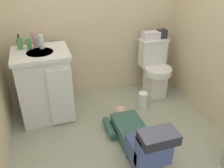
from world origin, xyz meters
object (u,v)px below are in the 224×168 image
toiletry_bag (162,34)px  soap_dispenser (20,43)px  vanity_cabinet (45,85)px  tissue_box (151,35)px  bottle_green (29,44)px  bottle_pink (34,39)px  toilet (155,69)px  faucet (38,42)px  paper_towel_roll (143,101)px  person_plumber (138,137)px  bottle_clear (41,42)px

toiletry_bag → soap_dispenser: (-1.72, -0.05, 0.08)m
vanity_cabinet → tissue_box: size_ratio=3.73×
bottle_green → bottle_pink: bottle_pink is taller
soap_dispenser → bottle_pink: bottle_pink is taller
tissue_box → bottle_green: size_ratio=1.88×
bottle_pink → toilet: bearing=-2.3°
tissue_box → soap_dispenser: bearing=-178.1°
faucet → paper_towel_roll: size_ratio=0.44×
toiletry_bag → faucet: bearing=-178.8°
bottle_pink → soap_dispenser: bearing=-172.2°
toiletry_bag → bottle_green: 1.63m
person_plumber → faucet: bearing=127.4°
toilet → tissue_box: (-0.05, 0.09, 0.43)m
bottle_pink → bottle_green: bearing=-148.7°
toiletry_bag → bottle_green: bottle_green is taller
bottle_pink → paper_towel_roll: (1.16, -0.38, -0.80)m
bottle_green → bottle_pink: 0.08m
vanity_cabinet → faucet: bearing=91.3°
person_plumber → soap_dispenser: size_ratio=6.42×
toilet → bottle_green: bottle_green is taller
vanity_cabinet → soap_dispenser: soap_dispenser is taller
paper_towel_roll → bottle_pink: bearing=162.0°
toiletry_bag → paper_towel_roll: size_ratio=0.54×
vanity_cabinet → toiletry_bag: toiletry_bag is taller
toiletry_bag → person_plumber: bearing=-125.4°
bottle_clear → bottle_green: bearing=167.8°
toilet → paper_towel_roll: bearing=-133.2°
tissue_box → paper_towel_roll: bearing=-121.9°
paper_towel_roll → toilet: bearing=46.8°
faucet → soap_dispenser: (-0.19, -0.02, 0.02)m
faucet → bottle_pink: size_ratio=0.56×
toilet → tissue_box: 0.44m
person_plumber → bottle_pink: bearing=128.7°
soap_dispenser → bottle_clear: size_ratio=1.06×
bottle_green → bottle_pink: bearing=31.3°
person_plumber → toiletry_bag: bearing=54.6°
faucet → person_plumber: (0.78, -1.02, -0.69)m
person_plumber → paper_towel_roll: 0.73m
person_plumber → soap_dispenser: (-0.97, 1.00, 0.71)m
bottle_green → bottle_clear: bearing=-12.2°
person_plumber → toiletry_bag: size_ratio=8.59×
bottle_green → vanity_cabinet: bearing=-47.8°
toiletry_bag → paper_towel_roll: bearing=-134.6°
tissue_box → toiletry_bag: (0.15, 0.00, 0.01)m
toilet → paper_towel_roll: toilet is taller
vanity_cabinet → faucet: (-0.00, 0.15, 0.45)m
toilet → person_plumber: 1.18m
tissue_box → soap_dispenser: 1.57m
soap_dispenser → bottle_green: bearing=-9.4°
person_plumber → soap_dispenser: bearing=134.1°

